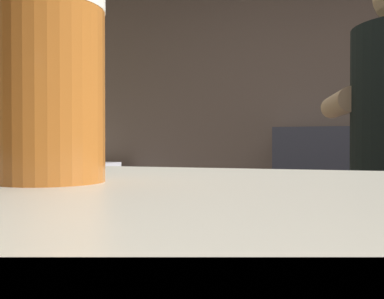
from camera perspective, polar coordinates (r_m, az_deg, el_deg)
name	(u,v)px	position (r m, az deg, el deg)	size (l,w,h in m)	color
wall_back	(340,115)	(3.44, 19.26, 4.46)	(5.20, 0.10, 2.70)	brown
back_shelf	(331,215)	(3.20, 18.22, -8.35)	(0.79, 0.36, 1.24)	#333541
mini_fridge	(74,222)	(3.63, -15.64, -9.43)	(0.58, 0.58, 0.97)	white
mixing_bowl	(269,194)	(1.85, 10.38, -5.90)	(0.17, 0.17, 0.05)	silver
pint_glass_near	(50,85)	(0.31, -18.58, 8.27)	(0.08, 0.08, 0.14)	#B06124
bottle_olive_oil	(380,116)	(3.17, 24.01, 4.17)	(0.06, 0.06, 0.19)	#3B619C
bottle_soy	(362,117)	(3.16, 21.91, 4.10)	(0.05, 0.05, 0.18)	#548C2A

